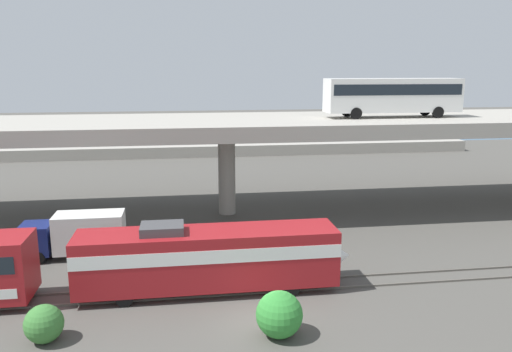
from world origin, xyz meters
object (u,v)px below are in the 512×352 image
Objects in this scene: train_locomotive at (221,255)px; transit_bus_on_overpass at (393,94)px; parked_car_3 at (110,137)px; parked_car_2 at (225,134)px; service_truck_west at (77,234)px; parked_car_1 at (45,138)px; parked_car_0 at (174,134)px.

transit_bus_on_overpass is (16.42, 15.38, 8.28)m from train_locomotive.
parked_car_3 is (-29.40, 35.99, -8.10)m from transit_bus_on_overpass.
parked_car_2 is (4.59, 52.88, 0.18)m from train_locomotive.
service_truck_west is 1.67× the size of parked_car_1.
train_locomotive reaches higher than parked_car_2.
train_locomotive is at bearing 143.96° from service_truck_west.
transit_bus_on_overpass reaches higher than service_truck_west.
parked_car_0 is 19.21m from parked_car_1.
service_truck_west is (-9.36, 6.81, -0.56)m from train_locomotive.
parked_car_0 is (-19.85, 38.35, -8.10)m from transit_bus_on_overpass.
parked_car_0 is 1.09× the size of parked_car_3.
transit_bus_on_overpass is 2.95× the size of parked_car_3.
service_truck_west is at bearing -97.20° from parked_car_0.
parked_car_2 is (27.10, 1.42, 0.00)m from parked_car_1.
parked_car_0 is at bearing 13.88° from parked_car_3.
parked_car_1 is (-22.51, 51.46, 0.18)m from train_locomotive.
service_truck_west is 1.53× the size of parked_car_0.
transit_bus_on_overpass reaches higher than train_locomotive.
train_locomotive is at bearing -66.38° from parked_car_1.
transit_bus_on_overpass is at bearing 107.51° from parked_car_2.
train_locomotive is 3.89× the size of parked_car_1.
parked_car_0 is 8.07m from parked_car_2.
parked_car_0 is at bearing -6.07° from parked_car_2.
parked_car_0 is at bearing -97.20° from service_truck_west.
train_locomotive reaches higher than parked_car_1.
transit_bus_on_overpass is 2.77× the size of parked_car_2.
service_truck_west is 1.57× the size of parked_car_2.
parked_car_3 is (-3.62, 44.57, 0.74)m from service_truck_west.
transit_bus_on_overpass is at bearing -161.61° from service_truck_west.
transit_bus_on_overpass is 47.17m from parked_car_3.
transit_bus_on_overpass reaches higher than parked_car_3.
service_truck_west is 48.14m from parked_car_2.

